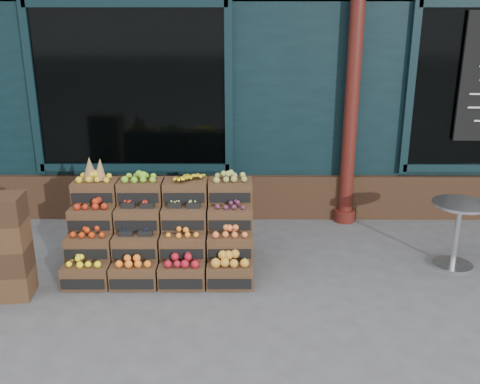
{
  "coord_description": "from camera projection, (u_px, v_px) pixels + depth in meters",
  "views": [
    {
      "loc": [
        -0.18,
        -4.69,
        2.62
      ],
      "look_at": [
        -0.2,
        0.7,
        0.85
      ],
      "focal_mm": 40.0,
      "sensor_mm": 36.0,
      "label": 1
    }
  ],
  "objects": [
    {
      "name": "crate_display",
      "position": [
        162.0,
        236.0,
        5.75
      ],
      "size": [
        1.94,
        0.96,
        1.21
      ],
      "rotation": [
        0.0,
        0.0,
        0.01
      ],
      "color": "#442C1A",
      "rests_on": "ground"
    },
    {
      "name": "shopkeeper",
      "position": [
        143.0,
        133.0,
        7.52
      ],
      "size": [
        0.9,
        0.74,
        2.14
      ],
      "primitive_type": "imported",
      "rotation": [
        0.0,
        0.0,
        2.8
      ],
      "color": "#195A1F",
      "rests_on": "ground"
    },
    {
      "name": "bistro_table",
      "position": [
        457.0,
        227.0,
        5.77
      ],
      "size": [
        0.59,
        0.59,
        0.74
      ],
      "rotation": [
        0.0,
        0.0,
        0.11
      ],
      "color": "#B0B4B8",
      "rests_on": "ground"
    },
    {
      "name": "spare_crates",
      "position": [
        0.0,
        247.0,
        5.12
      ],
      "size": [
        0.55,
        0.41,
        1.04
      ],
      "rotation": [
        0.0,
        0.0,
        0.11
      ],
      "color": "#442C1A",
      "rests_on": "ground"
    },
    {
      "name": "shop_facade",
      "position": [
        253.0,
        30.0,
        9.38
      ],
      "size": [
        12.0,
        6.24,
        4.8
      ],
      "color": "black",
      "rests_on": "ground"
    },
    {
      "name": "ground",
      "position": [
        260.0,
        296.0,
        5.28
      ],
      "size": [
        60.0,
        60.0,
        0.0
      ],
      "primitive_type": "plane",
      "color": "#4A4A4D",
      "rests_on": "ground"
    }
  ]
}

